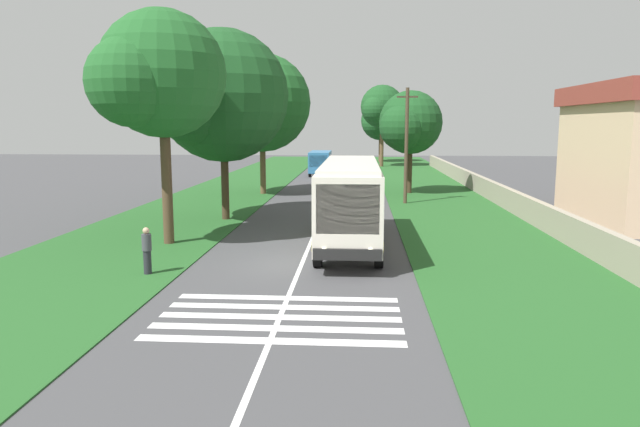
{
  "coord_description": "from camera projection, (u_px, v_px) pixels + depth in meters",
  "views": [
    {
      "loc": [
        -21.57,
        -2.17,
        5.34
      ],
      "look_at": [
        2.64,
        -0.54,
        1.6
      ],
      "focal_mm": 32.48,
      "sensor_mm": 36.0,
      "label": 1
    }
  ],
  "objects": [
    {
      "name": "ground",
      "position": [
        301.0,
        265.0,
        22.23
      ],
      "size": [
        160.0,
        160.0,
        0.0
      ],
      "primitive_type": "plane",
      "color": "#424244"
    },
    {
      "name": "grass_verge_left",
      "position": [
        199.0,
        207.0,
        37.56
      ],
      "size": [
        120.0,
        8.0,
        0.04
      ],
      "primitive_type": "cube",
      "color": "#235623",
      "rests_on": "ground"
    },
    {
      "name": "grass_verge_right",
      "position": [
        454.0,
        210.0,
        36.47
      ],
      "size": [
        120.0,
        8.0,
        0.04
      ],
      "primitive_type": "cube",
      "color": "#235623",
      "rests_on": "ground"
    },
    {
      "name": "centre_line",
      "position": [
        325.0,
        209.0,
        37.02
      ],
      "size": [
        110.0,
        0.16,
        0.01
      ],
      "primitive_type": "cube",
      "color": "silver",
      "rests_on": "ground"
    },
    {
      "name": "coach_bus",
      "position": [
        350.0,
        198.0,
        25.4
      ],
      "size": [
        11.16,
        2.62,
        3.73
      ],
      "color": "silver",
      "rests_on": "ground"
    },
    {
      "name": "zebra_crossing",
      "position": [
        280.0,
        317.0,
        16.19
      ],
      "size": [
        4.05,
        6.8,
        0.01
      ],
      "color": "silver",
      "rests_on": "ground"
    },
    {
      "name": "trailing_car_0",
      "position": [
        356.0,
        184.0,
        45.67
      ],
      "size": [
        4.3,
        1.78,
        1.43
      ],
      "color": "#B21E1E",
      "rests_on": "ground"
    },
    {
      "name": "trailing_car_1",
      "position": [
        358.0,
        176.0,
        53.14
      ],
      "size": [
        4.3,
        1.78,
        1.43
      ],
      "color": "navy",
      "rests_on": "ground"
    },
    {
      "name": "trailing_minibus_0",
      "position": [
        320.0,
        161.0,
        61.08
      ],
      "size": [
        6.0,
        2.14,
        2.53
      ],
      "color": "teal",
      "rests_on": "ground"
    },
    {
      "name": "roadside_tree_left_0",
      "position": [
        158.0,
        78.0,
        24.97
      ],
      "size": [
        6.55,
        5.52,
        10.23
      ],
      "color": "#4C3826",
      "rests_on": "grass_verge_left"
    },
    {
      "name": "roadside_tree_left_1",
      "position": [
        260.0,
        105.0,
        43.88
      ],
      "size": [
        8.56,
        7.4,
        10.63
      ],
      "color": "brown",
      "rests_on": "grass_verge_left"
    },
    {
      "name": "roadside_tree_left_2",
      "position": [
        221.0,
        99.0,
        31.92
      ],
      "size": [
        8.44,
        7.27,
        10.49
      ],
      "color": "#3D2D1E",
      "rests_on": "grass_verge_left"
    },
    {
      "name": "roadside_tree_right_0",
      "position": [
        409.0,
        124.0,
        44.52
      ],
      "size": [
        5.96,
        4.89,
        7.9
      ],
      "color": "#3D2D1E",
      "rests_on": "grass_verge_right"
    },
    {
      "name": "roadside_tree_right_1",
      "position": [
        380.0,
        122.0,
        82.78
      ],
      "size": [
        6.7,
        5.61,
        8.67
      ],
      "color": "brown",
      "rests_on": "grass_verge_right"
    },
    {
      "name": "roadside_tree_right_2",
      "position": [
        381.0,
        108.0,
        73.08
      ],
      "size": [
        6.67,
        5.44,
        10.26
      ],
      "color": "brown",
      "rests_on": "grass_verge_right"
    },
    {
      "name": "utility_pole",
      "position": [
        406.0,
        144.0,
        38.78
      ],
      "size": [
        0.24,
        1.4,
        7.72
      ],
      "color": "#473828",
      "rests_on": "grass_verge_right"
    },
    {
      "name": "roadside_wall",
      "position": [
        492.0,
        190.0,
        41.07
      ],
      "size": [
        70.0,
        0.4,
        1.33
      ],
      "primitive_type": "cube",
      "color": "#9E937F",
      "rests_on": "grass_verge_right"
    },
    {
      "name": "pedestrian",
      "position": [
        147.0,
        250.0,
        20.63
      ],
      "size": [
        0.34,
        0.34,
        1.69
      ],
      "color": "#26262D",
      "rests_on": "grass_verge_left"
    }
  ]
}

